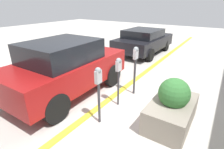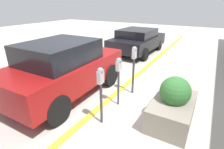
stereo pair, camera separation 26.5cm
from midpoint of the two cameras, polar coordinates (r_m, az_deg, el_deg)
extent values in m
plane|color=beige|center=(5.19, -2.40, -9.09)|extent=(40.00, 40.00, 0.00)
cube|color=gold|center=(5.22, -3.15, -8.67)|extent=(24.50, 0.16, 0.04)
cylinder|color=#38383D|center=(4.15, -5.39, -9.49)|extent=(0.06, 0.06, 1.05)
cube|color=silver|center=(3.84, -5.75, -0.90)|extent=(0.17, 0.09, 0.30)
sphere|color=gray|center=(3.78, -5.84, 1.20)|extent=(0.14, 0.14, 0.14)
cylinder|color=#38383D|center=(4.85, 0.53, -4.46)|extent=(0.06, 0.06, 1.04)
cube|color=silver|center=(4.59, 0.56, 2.89)|extent=(0.18, 0.09, 0.28)
sphere|color=gray|center=(4.54, 0.56, 4.54)|extent=(0.15, 0.15, 0.15)
cylinder|color=#38383D|center=(5.48, 5.54, -0.60)|extent=(0.07, 0.07, 1.16)
cube|color=silver|center=(5.24, 5.84, 6.74)|extent=(0.18, 0.09, 0.30)
sphere|color=gray|center=(5.20, 5.90, 8.31)|extent=(0.15, 0.15, 0.15)
cube|color=gray|center=(4.49, 17.42, -11.28)|extent=(1.57, 0.91, 0.59)
sphere|color=#387A38|center=(4.23, 18.24, -5.33)|extent=(0.71, 0.71, 0.71)
cube|color=maroon|center=(5.57, -16.34, 0.87)|extent=(3.98, 1.95, 0.75)
cube|color=black|center=(5.27, -18.34, 7.03)|extent=(2.08, 1.69, 0.58)
cylinder|color=black|center=(6.07, -1.91, -0.21)|extent=(0.76, 0.23, 0.76)
cylinder|color=black|center=(7.08, -13.92, 2.51)|extent=(0.76, 0.23, 0.76)
cylinder|color=black|center=(4.43, -19.21, -10.81)|extent=(0.76, 0.23, 0.76)
cylinder|color=black|center=(5.74, -30.83, -4.97)|extent=(0.76, 0.23, 0.76)
cube|color=black|center=(10.25, 7.65, 10.52)|extent=(4.03, 2.07, 0.62)
cube|color=black|center=(10.01, 7.44, 13.28)|extent=(2.12, 1.78, 0.42)
cylinder|color=black|center=(11.17, 14.37, 9.38)|extent=(0.64, 0.23, 0.64)
cylinder|color=black|center=(11.77, 5.88, 10.60)|extent=(0.64, 0.23, 0.64)
cylinder|color=black|center=(8.89, 9.76, 6.51)|extent=(0.64, 0.23, 0.64)
cylinder|color=black|center=(9.64, -0.30, 8.07)|extent=(0.64, 0.23, 0.64)
camera|label=1|loc=(0.13, 88.39, 0.66)|focal=28.00mm
camera|label=2|loc=(0.13, -91.61, -0.66)|focal=28.00mm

